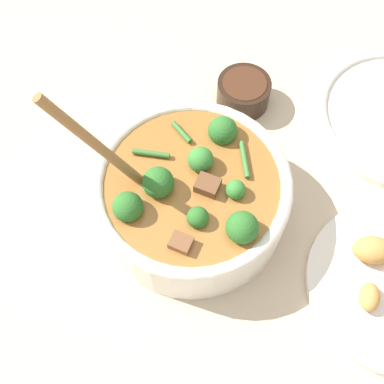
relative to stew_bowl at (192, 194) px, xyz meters
name	(u,v)px	position (x,y,z in m)	size (l,w,h in m)	color
ground_plane	(192,211)	(0.00, 0.00, -0.05)	(4.00, 4.00, 0.00)	#C6B293
stew_bowl	(192,194)	(0.00, 0.00, 0.00)	(0.27, 0.25, 0.24)	white
condiment_bowl	(243,91)	(0.00, 0.21, -0.03)	(0.08, 0.08, 0.04)	black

